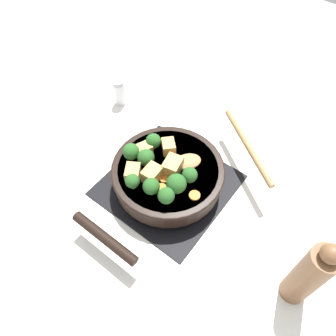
{
  "coord_description": "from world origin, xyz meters",
  "views": [
    {
      "loc": [
        -0.29,
        0.38,
        0.74
      ],
      "look_at": [
        0.0,
        0.0,
        0.08
      ],
      "focal_mm": 35.0,
      "sensor_mm": 36.0,
      "label": 1
    }
  ],
  "objects_px": {
    "skillet_pan": "(167,174)",
    "pepper_mill": "(309,275)",
    "wooden_spoon": "(224,152)",
    "salt_shaker": "(120,92)"
  },
  "relations": [
    {
      "from": "wooden_spoon",
      "to": "pepper_mill",
      "type": "relative_size",
      "value": 1.11
    },
    {
      "from": "skillet_pan",
      "to": "pepper_mill",
      "type": "relative_size",
      "value": 1.64
    },
    {
      "from": "pepper_mill",
      "to": "wooden_spoon",
      "type": "bearing_deg",
      "value": -30.74
    },
    {
      "from": "skillet_pan",
      "to": "salt_shaker",
      "type": "height_order",
      "value": "salt_shaker"
    },
    {
      "from": "skillet_pan",
      "to": "wooden_spoon",
      "type": "distance_m",
      "value": 0.16
    },
    {
      "from": "skillet_pan",
      "to": "pepper_mill",
      "type": "distance_m",
      "value": 0.39
    },
    {
      "from": "skillet_pan",
      "to": "salt_shaker",
      "type": "distance_m",
      "value": 0.36
    },
    {
      "from": "wooden_spoon",
      "to": "salt_shaker",
      "type": "height_order",
      "value": "wooden_spoon"
    },
    {
      "from": "wooden_spoon",
      "to": "salt_shaker",
      "type": "xyz_separation_m",
      "value": [
        0.4,
        -0.04,
        -0.04
      ]
    },
    {
      "from": "wooden_spoon",
      "to": "salt_shaker",
      "type": "distance_m",
      "value": 0.41
    }
  ]
}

